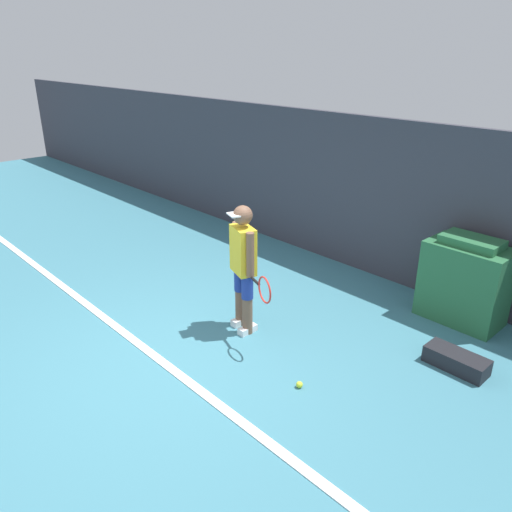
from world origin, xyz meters
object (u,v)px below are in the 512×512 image
object	(u,v)px
tennis_player	(244,264)
water_bottle	(418,290)
equipment_bag	(456,361)
covered_chair	(465,281)
tennis_ball	(299,385)

from	to	relation	value
tennis_player	water_bottle	distance (m)	2.57
tennis_player	equipment_bag	bearing A→B (deg)	45.94
covered_chair	tennis_player	bearing A→B (deg)	-128.14
tennis_player	tennis_ball	xyz separation A→B (m)	(1.22, -0.36, -0.82)
tennis_player	equipment_bag	xyz separation A→B (m)	(2.13, 1.09, -0.76)
covered_chair	equipment_bag	xyz separation A→B (m)	(0.47, -1.02, -0.43)
tennis_player	covered_chair	xyz separation A→B (m)	(1.66, 2.11, -0.33)
tennis_player	equipment_bag	size ratio (longest dim) A/B	2.39
covered_chair	equipment_bag	distance (m)	1.20
tennis_ball	covered_chair	distance (m)	2.56
water_bottle	tennis_ball	bearing A→B (deg)	-85.47
tennis_player	covered_chair	distance (m)	2.71
covered_chair	equipment_bag	world-z (taller)	covered_chair
covered_chair	tennis_ball	bearing A→B (deg)	-100.13
equipment_bag	tennis_ball	bearing A→B (deg)	-122.16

